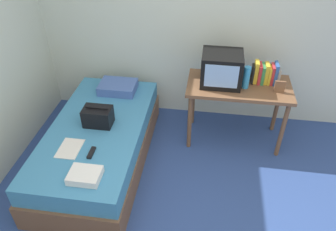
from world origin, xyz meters
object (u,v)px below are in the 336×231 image
pillow (118,87)px  book_row (266,74)px  water_bottle (246,77)px  picture_frame (280,87)px  desk (238,92)px  remote_silver (90,117)px  tv (221,69)px  bed (99,144)px  handbag (98,116)px  folded_towel (85,175)px  remote_dark (91,153)px  magazine (70,148)px

pillow → book_row: bearing=0.5°
water_bottle → picture_frame: water_bottle is taller
desk → remote_silver: (-1.61, -0.50, -0.15)m
tv → book_row: 0.51m
bed → desk: bearing=22.9°
remote_silver → picture_frame: bearing=11.4°
water_bottle → handbag: 1.65m
handbag → water_bottle: bearing=19.5°
water_bottle → folded_towel: 1.95m
water_bottle → pillow: water_bottle is taller
pillow → picture_frame: bearing=-5.5°
tv → picture_frame: tv is taller
remote_dark → remote_silver: bearing=110.9°
water_bottle → book_row: water_bottle is taller
remote_dark → bed: bearing=102.1°
desk → remote_dark: (-1.40, -1.05, -0.15)m
magazine → remote_silver: bearing=87.3°
book_row → picture_frame: (0.14, -0.19, -0.04)m
handbag → folded_towel: handbag is taller
tv → magazine: 1.80m
bed → remote_dark: remote_dark is taller
picture_frame → pillow: 1.89m
tv → water_bottle: (0.27, -0.06, -0.05)m
handbag → remote_silver: (-0.14, 0.09, -0.09)m
water_bottle → remote_silver: size_ratio=1.75×
book_row → remote_dark: size_ratio=1.94×
desk → tv: bearing=177.6°
tv → pillow: (-1.23, 0.07, -0.39)m
folded_towel → desk: bearing=45.3°
remote_silver → book_row: bearing=17.7°
desk → picture_frame: 0.46m
magazine → folded_towel: bearing=-50.7°
water_bottle → book_row: (0.22, 0.15, -0.02)m
bed → tv: bearing=26.6°
water_bottle → pillow: size_ratio=0.57×
pillow → water_bottle: bearing=-5.1°
bed → book_row: book_row is taller
tv → picture_frame: 0.65m
magazine → water_bottle: bearing=29.7°
desk → tv: tv is taller
folded_towel → water_bottle: bearing=43.0°
desk → handbag: bearing=-158.0°
pillow → folded_towel: pillow is taller
book_row → handbag: book_row is taller
bed → water_bottle: 1.77m
picture_frame → magazine: 2.27m
tv → book_row: tv is taller
water_bottle → pillow: bearing=174.9°
folded_towel → pillow: bearing=93.8°
water_bottle → remote_dark: size_ratio=1.62×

